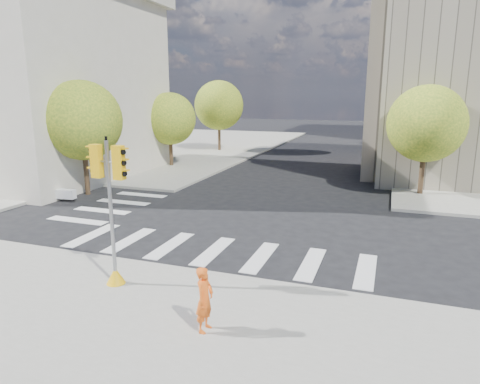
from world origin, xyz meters
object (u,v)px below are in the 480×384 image
traffic_signal (112,224)px  planter_wall (27,191)px  photographer (205,299)px  lamp_far (420,106)px  lamp_near (432,111)px

traffic_signal → planter_wall: (-11.35, 7.81, -1.59)m
photographer → traffic_signal: bearing=69.8°
traffic_signal → lamp_far: bearing=76.8°
lamp_far → traffic_signal: lamp_far is taller
lamp_near → traffic_signal: (-9.65, -19.78, -2.59)m
lamp_far → traffic_signal: (-9.65, -33.78, -2.59)m
photographer → lamp_far: bearing=-7.4°
lamp_near → photographer: (-6.09, -21.26, -3.63)m
lamp_near → planter_wall: 24.53m
lamp_near → photographer: size_ratio=5.08×
photographer → planter_wall: bearing=60.5°
traffic_signal → lamp_near: bearing=66.7°
lamp_far → photographer: lamp_far is taller
lamp_far → photographer: size_ratio=5.08×
planter_wall → traffic_signal: bearing=-40.1°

